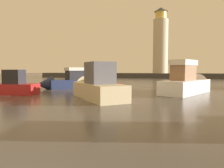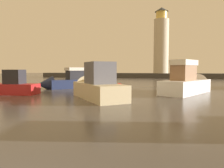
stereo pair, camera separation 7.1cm
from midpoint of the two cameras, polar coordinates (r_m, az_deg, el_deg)
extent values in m
plane|color=#4C4742|center=(32.93, 10.95, -0.40)|extent=(220.00, 220.00, 0.00)
cube|color=#423F3D|center=(63.64, 13.62, 2.21)|extent=(78.57, 4.91, 1.40)
cylinder|color=beige|center=(64.03, 12.91, 9.83)|extent=(4.27, 4.27, 15.56)
cylinder|color=#F2CC59|center=(65.57, 13.03, 17.56)|extent=(3.20, 3.20, 2.18)
cone|color=#33383D|center=(66.00, 13.06, 19.00)|extent=(3.84, 3.84, 1.24)
cube|color=#B21E1E|center=(23.26, -26.54, -1.21)|extent=(6.21, 2.93, 1.02)
cube|color=#232328|center=(22.77, -25.00, 1.79)|extent=(1.89, 1.71, 1.40)
cube|color=white|center=(22.73, 19.20, -0.70)|extent=(5.40, 7.69, 1.36)
cone|color=white|center=(26.73, 22.71, 0.01)|extent=(3.17, 3.09, 2.43)
cube|color=#8C6647|center=(22.06, 18.63, 2.89)|extent=(2.61, 3.26, 1.49)
cube|color=silver|center=(22.07, 18.69, 5.49)|extent=(2.87, 3.58, 0.52)
cube|color=#1E284C|center=(28.25, -11.28, 0.05)|extent=(5.27, 5.65, 1.12)
cone|color=#1E284C|center=(27.20, -17.85, -0.09)|extent=(2.76, 2.75, 2.01)
cube|color=#232328|center=(28.46, -10.01, 2.40)|extent=(2.68, 2.73, 1.17)
cube|color=silver|center=(28.45, -10.03, 3.99)|extent=(2.94, 3.00, 0.41)
cube|color=beige|center=(17.54, -3.88, -1.90)|extent=(6.32, 6.67, 1.29)
cone|color=beige|center=(21.30, -7.82, -0.74)|extent=(3.14, 3.12, 2.29)
cube|color=#595960|center=(17.12, -3.46, 3.05)|extent=(2.98, 3.02, 1.74)
sphere|color=red|center=(23.70, 1.75, -0.87)|extent=(0.90, 0.90, 0.90)
camera|label=1|loc=(0.04, -90.12, -0.01)|focal=33.85mm
camera|label=2|loc=(0.04, 89.88, 0.01)|focal=33.85mm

